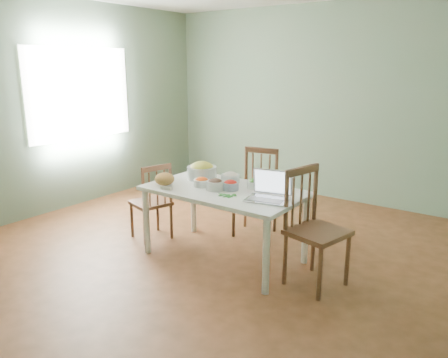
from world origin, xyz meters
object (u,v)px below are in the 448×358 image
Objects in this scene: chair_right at (318,229)px; bread_boule at (165,179)px; laptop at (267,187)px; chair_far at (255,193)px; chair_left at (151,201)px; bowl_squash at (202,171)px; dining_table at (224,224)px.

chair_right reaches higher than bread_boule.
chair_far is at bearing 116.12° from laptop.
bread_boule is at bearing 81.94° from chair_left.
chair_left is 0.70m from bowl_squash.
chair_far reaches higher than dining_table.
laptop is (0.61, -0.78, 0.36)m from chair_far.
bowl_squash is at bearing 157.15° from dining_table.
chair_left is 1.93m from chair_right.
dining_table is at bearing -94.21° from chair_far.
chair_far is 1.13× the size of chair_left.
laptop reaches higher than bowl_squash.
bowl_squash is (0.14, 0.41, 0.03)m from bread_boule.
laptop is at bearing 8.57° from bread_boule.
chair_far is at bearing 147.75° from chair_left.
chair_left is at bearing -176.68° from dining_table.
bread_boule is (-0.56, -0.24, 0.42)m from dining_table.
chair_right is at bearing -44.32° from chair_far.
bowl_squash is 0.97m from laptop.
laptop is at bearing -63.49° from chair_far.
bowl_squash reaches higher than bread_boule.
chair_left is at bearing 155.72° from bread_boule.
chair_far and laptop have the same top height.
chair_right is (0.97, 0.02, 0.16)m from dining_table.
chair_left is 0.56m from bread_boule.
chair_left reaches higher than dining_table.
dining_table is at bearing 22.89° from bread_boule.
chair_right is at bearing 108.61° from chair_left.
dining_table is 1.77× the size of chair_left.
chair_left is (-0.87, -0.77, -0.06)m from chair_far.
dining_table is 0.96m from chair_left.
chair_right reaches higher than laptop.
dining_table is at bearing 109.54° from chair_left.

